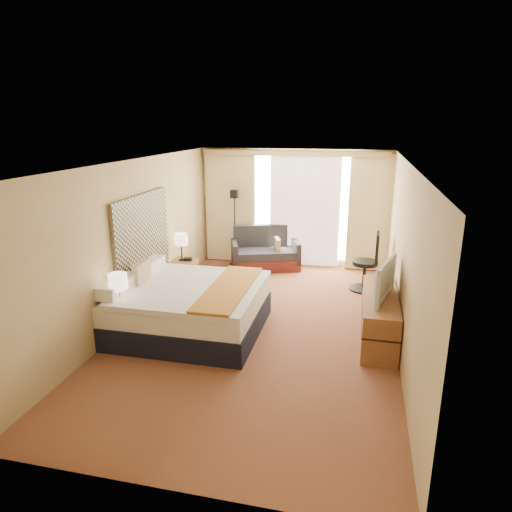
% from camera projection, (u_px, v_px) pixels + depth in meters
% --- Properties ---
extents(floor, '(4.20, 7.00, 0.02)m').
position_uv_depth(floor, '(260.00, 326.00, 7.34)').
color(floor, maroon).
rests_on(floor, ground).
extents(ceiling, '(4.20, 7.00, 0.02)m').
position_uv_depth(ceiling, '(261.00, 162.00, 6.60)').
color(ceiling, silver).
rests_on(ceiling, wall_back).
extents(wall_back, '(4.20, 0.02, 2.60)m').
position_uv_depth(wall_back, '(294.00, 208.00, 10.24)').
color(wall_back, '#D0BA7E').
rests_on(wall_back, ground).
extents(wall_front, '(4.20, 0.02, 2.60)m').
position_uv_depth(wall_front, '(168.00, 361.00, 3.70)').
color(wall_front, '#D0BA7E').
rests_on(wall_front, ground).
extents(wall_left, '(0.02, 7.00, 2.60)m').
position_uv_depth(wall_left, '(135.00, 241.00, 7.42)').
color(wall_left, '#D0BA7E').
rests_on(wall_left, ground).
extents(wall_right, '(0.02, 7.00, 2.60)m').
position_uv_depth(wall_right, '(404.00, 258.00, 6.52)').
color(wall_right, '#D0BA7E').
rests_on(wall_right, ground).
extents(headboard, '(0.06, 1.85, 1.50)m').
position_uv_depth(headboard, '(143.00, 239.00, 7.61)').
color(headboard, black).
rests_on(headboard, wall_left).
extents(nightstand_left, '(0.45, 0.52, 0.55)m').
position_uv_depth(nightstand_left, '(120.00, 327.00, 6.68)').
color(nightstand_left, olive).
rests_on(nightstand_left, floor).
extents(nightstand_right, '(0.45, 0.52, 0.55)m').
position_uv_depth(nightstand_right, '(184.00, 274.00, 9.02)').
color(nightstand_right, olive).
rests_on(nightstand_right, floor).
extents(media_dresser, '(0.50, 1.80, 0.70)m').
position_uv_depth(media_dresser, '(379.00, 317.00, 6.85)').
color(media_dresser, olive).
rests_on(media_dresser, floor).
extents(window, '(2.30, 0.02, 2.30)m').
position_uv_depth(window, '(305.00, 208.00, 10.15)').
color(window, white).
rests_on(window, wall_back).
extents(curtains, '(4.12, 0.19, 2.56)m').
position_uv_depth(curtains, '(293.00, 204.00, 10.11)').
color(curtains, '#FAECB0').
rests_on(curtains, floor).
extents(bed, '(2.21, 2.02, 1.07)m').
position_uv_depth(bed, '(189.00, 307.00, 7.11)').
color(bed, black).
rests_on(bed, floor).
extents(loveseat, '(1.65, 1.24, 0.92)m').
position_uv_depth(loveseat, '(265.00, 254.00, 10.22)').
color(loveseat, '#551E18').
rests_on(loveseat, floor).
extents(floor_lamp, '(0.22, 0.22, 1.71)m').
position_uv_depth(floor_lamp, '(235.00, 212.00, 10.23)').
color(floor_lamp, black).
rests_on(floor_lamp, floor).
extents(desk_chair, '(0.56, 0.56, 1.15)m').
position_uv_depth(desk_chair, '(368.00, 265.00, 8.80)').
color(desk_chair, black).
rests_on(desk_chair, floor).
extents(lamp_left, '(0.27, 0.27, 0.56)m').
position_uv_depth(lamp_left, '(118.00, 282.00, 6.45)').
color(lamp_left, black).
rests_on(lamp_left, nightstand_left).
extents(lamp_right, '(0.26, 0.26, 0.54)m').
position_uv_depth(lamp_right, '(181.00, 240.00, 8.83)').
color(lamp_right, black).
rests_on(lamp_right, nightstand_right).
extents(tissue_box, '(0.16, 0.16, 0.12)m').
position_uv_depth(tissue_box, '(120.00, 305.00, 6.61)').
color(tissue_box, '#7FACC5').
rests_on(tissue_box, nightstand_left).
extents(telephone, '(0.18, 0.15, 0.06)m').
position_uv_depth(telephone, '(188.00, 259.00, 8.93)').
color(telephone, black).
rests_on(telephone, nightstand_right).
extents(television, '(0.39, 1.00, 0.57)m').
position_uv_depth(television, '(379.00, 279.00, 6.57)').
color(television, black).
rests_on(television, media_dresser).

